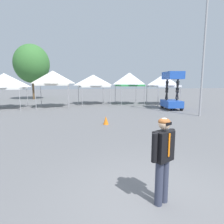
% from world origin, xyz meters
% --- Properties ---
extents(ground_plane, '(140.00, 140.00, 0.00)m').
position_xyz_m(ground_plane, '(0.00, 0.00, 0.00)').
color(ground_plane, slate).
extents(canopy_tent_far_left, '(3.45, 3.45, 3.32)m').
position_xyz_m(canopy_tent_far_left, '(-7.24, 16.68, 2.58)').
color(canopy_tent_far_left, '#9E9EA3').
rests_on(canopy_tent_far_left, ground).
extents(canopy_tent_left_of_center, '(3.20, 3.20, 3.62)m').
position_xyz_m(canopy_tent_left_of_center, '(-2.84, 16.65, 2.89)').
color(canopy_tent_left_of_center, '#9E9EA3').
rests_on(canopy_tent_left_of_center, ground).
extents(canopy_tent_right_of_center, '(3.40, 3.40, 3.34)m').
position_xyz_m(canopy_tent_right_of_center, '(1.44, 18.48, 2.64)').
color(canopy_tent_right_of_center, '#9E9EA3').
rests_on(canopy_tent_right_of_center, ground).
extents(canopy_tent_center, '(2.80, 2.80, 3.58)m').
position_xyz_m(canopy_tent_center, '(5.41, 17.47, 2.81)').
color(canopy_tent_center, '#9E9EA3').
rests_on(canopy_tent_center, ground).
extents(canopy_tent_far_right, '(2.93, 2.93, 3.37)m').
position_xyz_m(canopy_tent_far_right, '(9.06, 16.36, 2.66)').
color(canopy_tent_far_right, '#9E9EA3').
rests_on(canopy_tent_far_right, ground).
extents(scissor_lift, '(1.78, 2.51, 3.42)m').
position_xyz_m(scissor_lift, '(7.77, 12.32, 1.08)').
color(scissor_lift, black).
rests_on(scissor_lift, ground).
extents(person_foreground, '(0.60, 0.40, 1.78)m').
position_xyz_m(person_foreground, '(0.13, -0.17, 1.03)').
color(person_foreground, '#33384C').
rests_on(person_foreground, ground).
extents(light_pole_near_lift, '(0.36, 0.36, 9.99)m').
position_xyz_m(light_pole_near_lift, '(7.92, 8.65, 5.57)').
color(light_pole_near_lift, '#9E9EA3').
rests_on(light_pole_near_lift, ground).
extents(tree_behind_tents_right, '(5.01, 5.01, 7.92)m').
position_xyz_m(tree_behind_tents_right, '(-6.28, 27.00, 5.15)').
color(tree_behind_tents_right, brown).
rests_on(tree_behind_tents_right, ground).
extents(traffic_cone_lot_center, '(0.32, 0.32, 0.50)m').
position_xyz_m(traffic_cone_lot_center, '(0.57, 7.43, 0.25)').
color(traffic_cone_lot_center, orange).
rests_on(traffic_cone_lot_center, ground).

